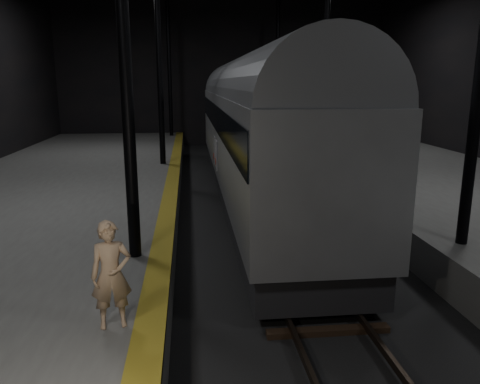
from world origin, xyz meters
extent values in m
plane|color=black|center=(0.00, 0.00, 0.00)|extent=(44.00, 44.00, 0.00)
cube|color=#4A4A48|center=(-7.50, 0.00, 0.50)|extent=(9.00, 43.80, 1.00)
cube|color=#7C6316|center=(-3.25, 0.00, 1.00)|extent=(0.50, 43.80, 0.01)
cube|color=#3F3328|center=(-0.72, 0.00, 0.17)|extent=(0.08, 43.00, 0.14)
cube|color=#3F3328|center=(0.72, 0.00, 0.17)|extent=(0.08, 43.00, 0.14)
cube|color=black|center=(0.00, 0.00, 0.06)|extent=(2.40, 42.00, 0.12)
cylinder|color=black|center=(-3.80, -4.00, 6.00)|extent=(0.26, 0.26, 10.00)
cylinder|color=black|center=(-3.80, 8.00, 6.00)|extent=(0.26, 0.26, 10.00)
cylinder|color=black|center=(3.80, 8.00, 6.00)|extent=(0.26, 0.26, 10.00)
cylinder|color=black|center=(-3.80, 20.00, 6.00)|extent=(0.26, 0.26, 10.00)
cylinder|color=black|center=(3.80, 20.00, 6.00)|extent=(0.26, 0.26, 10.00)
cube|color=#929499|center=(0.00, 4.53, 2.68)|extent=(3.05, 21.04, 3.16)
cube|color=black|center=(0.00, 4.53, 0.70)|extent=(2.79, 20.62, 0.89)
cube|color=black|center=(0.00, 4.53, 3.42)|extent=(3.11, 20.73, 0.95)
cylinder|color=slate|center=(0.00, 4.53, 4.26)|extent=(2.99, 20.83, 2.99)
cube|color=black|center=(0.00, -2.84, 0.32)|extent=(1.89, 2.31, 0.37)
cube|color=black|center=(0.00, 11.89, 0.32)|extent=(1.89, 2.31, 0.37)
cube|color=silver|center=(-1.56, 3.47, 2.05)|extent=(0.04, 0.79, 1.10)
cube|color=silver|center=(-1.56, 4.74, 2.05)|extent=(0.04, 0.79, 1.10)
cylinder|color=maroon|center=(-1.58, 3.66, 1.79)|extent=(0.03, 0.27, 0.27)
cylinder|color=maroon|center=(-1.58, 4.93, 1.79)|extent=(0.03, 0.27, 0.27)
imported|color=tan|center=(-3.80, -7.06, 1.85)|extent=(0.69, 0.52, 1.70)
camera|label=1|loc=(-2.57, -13.89, 4.72)|focal=35.00mm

